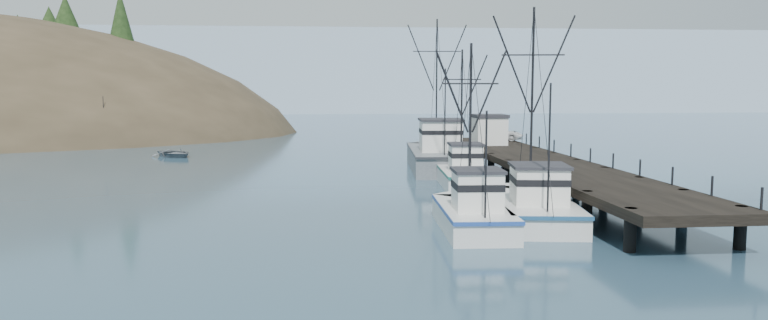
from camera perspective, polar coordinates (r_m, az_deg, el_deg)
ground at (r=33.73m, az=-1.24°, el=-6.48°), size 400.00×400.00×0.00m
pier at (r=51.81m, az=13.08°, el=-0.31°), size 6.00×44.00×2.00m
distant_ridge at (r=203.34m, az=-1.86°, el=4.07°), size 360.00×40.00×26.00m
distant_ridge_far at (r=221.19m, az=-15.18°, el=4.03°), size 180.00×25.00×18.00m
moored_sailboats at (r=95.74m, az=-24.58°, el=1.38°), size 19.80×14.12×6.35m
trawler_near at (r=38.80m, az=12.31°, el=-3.72°), size 5.36×12.14×12.10m
trawler_mid at (r=35.91m, az=7.35°, el=-4.42°), size 3.69×9.85×9.96m
trawler_far at (r=51.31m, az=6.56°, el=-1.23°), size 3.81×10.08×10.46m
work_vessel at (r=61.51m, az=4.50°, el=0.40°), size 6.03×16.71×13.78m
pier_shed at (r=64.24m, az=8.76°, el=2.55°), size 3.00×3.20×2.80m
pickup_truck at (r=69.33m, az=9.59°, el=2.17°), size 5.25×3.85×1.33m
motorboat at (r=75.24m, az=-17.04°, el=0.26°), size 6.06×6.28×1.06m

